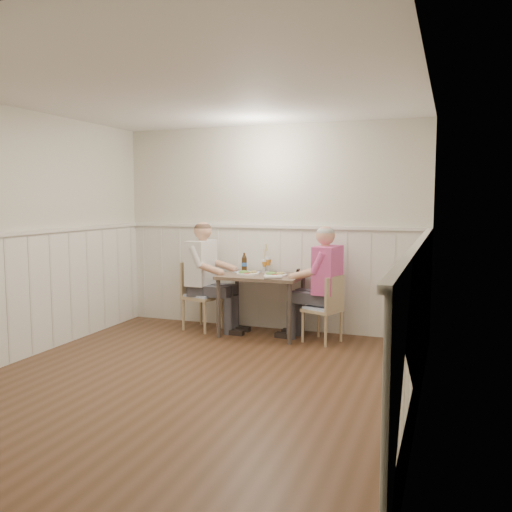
# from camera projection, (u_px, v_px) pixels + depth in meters

# --- Properties ---
(ground_plane) EXTENTS (4.50, 4.50, 0.00)m
(ground_plane) POSITION_uv_depth(u_px,v_px,m) (192.00, 381.00, 4.98)
(ground_plane) COLOR #4B2F1B
(room_shell) EXTENTS (4.04, 4.54, 2.60)m
(room_shell) POSITION_uv_depth(u_px,v_px,m) (189.00, 216.00, 4.82)
(room_shell) COLOR beige
(room_shell) RESTS_ON ground
(wainscot) EXTENTS (4.00, 4.49, 1.34)m
(wainscot) POSITION_uv_depth(u_px,v_px,m) (221.00, 295.00, 5.55)
(wainscot) COLOR silver
(wainscot) RESTS_ON ground
(dining_table) EXTENTS (0.99, 0.70, 0.75)m
(dining_table) POSITION_uv_depth(u_px,v_px,m) (262.00, 283.00, 6.62)
(dining_table) COLOR brown
(dining_table) RESTS_ON ground
(chair_right) EXTENTS (0.48, 0.48, 0.79)m
(chair_right) POSITION_uv_depth(u_px,v_px,m) (326.00, 306.00, 6.28)
(chair_right) COLOR tan
(chair_right) RESTS_ON ground
(chair_left) EXTENTS (0.50, 0.50, 0.87)m
(chair_left) POSITION_uv_depth(u_px,v_px,m) (199.00, 293.00, 6.95)
(chair_left) COLOR tan
(chair_left) RESTS_ON ground
(man_in_pink) EXTENTS (0.68, 0.47, 1.38)m
(man_in_pink) POSITION_uv_depth(u_px,v_px,m) (324.00, 292.00, 6.35)
(man_in_pink) COLOR #3F3F47
(man_in_pink) RESTS_ON ground
(diner_cream) EXTENTS (0.66, 0.46, 1.41)m
(diner_cream) POSITION_uv_depth(u_px,v_px,m) (204.00, 284.00, 6.90)
(diner_cream) COLOR #3F3F47
(diner_cream) RESTS_ON ground
(plate_man) EXTENTS (0.28, 0.28, 0.07)m
(plate_man) POSITION_uv_depth(u_px,v_px,m) (275.00, 274.00, 6.52)
(plate_man) COLOR white
(plate_man) RESTS_ON dining_table
(plate_diner) EXTENTS (0.28, 0.28, 0.07)m
(plate_diner) POSITION_uv_depth(u_px,v_px,m) (247.00, 273.00, 6.64)
(plate_diner) COLOR white
(plate_diner) RESTS_ON dining_table
(beer_glass_a) EXTENTS (0.08, 0.08, 0.20)m
(beer_glass_a) POSITION_uv_depth(u_px,v_px,m) (268.00, 262.00, 6.82)
(beer_glass_a) COLOR silver
(beer_glass_a) RESTS_ON dining_table
(beer_glass_b) EXTENTS (0.06, 0.06, 0.16)m
(beer_glass_b) POSITION_uv_depth(u_px,v_px,m) (264.00, 264.00, 6.82)
(beer_glass_b) COLOR silver
(beer_glass_b) RESTS_ON dining_table
(beer_bottle) EXTENTS (0.07, 0.07, 0.24)m
(beer_bottle) POSITION_uv_depth(u_px,v_px,m) (244.00, 263.00, 6.89)
(beer_bottle) COLOR #32200D
(beer_bottle) RESTS_ON dining_table
(rolled_napkin) EXTENTS (0.20, 0.15, 0.05)m
(rolled_napkin) POSITION_uv_depth(u_px,v_px,m) (273.00, 277.00, 6.25)
(rolled_napkin) COLOR white
(rolled_napkin) RESTS_ON dining_table
(grass_vase) EXTENTS (0.04, 0.04, 0.37)m
(grass_vase) POSITION_uv_depth(u_px,v_px,m) (264.00, 258.00, 6.89)
(grass_vase) COLOR silver
(grass_vase) RESTS_ON dining_table
(gingham_mat) EXTENTS (0.33, 0.28, 0.01)m
(gingham_mat) POSITION_uv_depth(u_px,v_px,m) (247.00, 272.00, 6.84)
(gingham_mat) COLOR #6182C0
(gingham_mat) RESTS_ON dining_table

